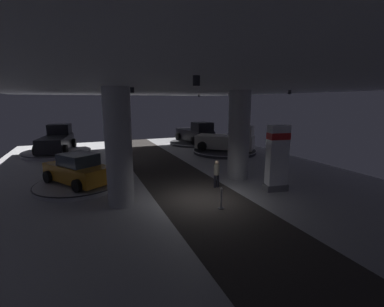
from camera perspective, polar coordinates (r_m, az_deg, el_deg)
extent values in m
cube|color=#B2B2B7|center=(13.62, 2.10, -9.88)|extent=(24.00, 44.00, 0.05)
cube|color=#383330|center=(13.61, 2.10, -9.77)|extent=(4.40, 44.00, 0.01)
cube|color=silver|center=(12.72, 2.28, 14.24)|extent=(24.00, 44.00, 0.10)
cylinder|color=black|center=(6.05, 0.95, 15.30)|extent=(0.16, 0.16, 0.22)
cylinder|color=black|center=(11.72, -12.65, 13.11)|extent=(0.16, 0.16, 0.22)
cylinder|color=black|center=(17.77, -15.98, 12.25)|extent=(0.16, 0.16, 0.22)
cylinder|color=black|center=(23.67, -17.12, 11.85)|extent=(0.16, 0.16, 0.22)
cylinder|color=black|center=(15.34, 20.14, 12.22)|extent=(0.16, 0.16, 0.22)
cylinder|color=black|center=(20.19, 8.05, 12.40)|extent=(0.16, 0.16, 0.22)
cylinder|color=black|center=(25.83, 1.50, 12.25)|extent=(0.16, 0.16, 0.22)
cylinder|color=#ADADB2|center=(12.72, -15.41, 1.17)|extent=(1.22, 1.22, 5.50)
cylinder|color=#ADADB2|center=(16.90, 9.97, 3.84)|extent=(1.32, 1.32, 5.50)
cube|color=slate|center=(15.57, 17.37, -6.88)|extent=(1.35, 0.83, 0.35)
cube|color=white|center=(15.12, 17.77, -0.35)|extent=(1.17, 0.72, 3.27)
cube|color=red|center=(14.95, 18.01, 3.58)|extent=(1.20, 0.75, 0.36)
cylinder|color=#B7B7BC|center=(16.70, -23.03, -6.19)|extent=(4.67, 4.67, 0.27)
cylinder|color=black|center=(16.67, -23.06, -5.84)|extent=(4.76, 4.76, 0.05)
cube|color=#B77519|center=(16.50, -23.23, -3.72)|extent=(3.81, 4.50, 0.90)
cube|color=#2D3842|center=(16.21, -23.15, -1.25)|extent=(2.35, 2.44, 0.70)
cylinder|color=black|center=(17.32, -28.50, -4.43)|extent=(0.56, 0.69, 0.68)
cylinder|color=black|center=(18.26, -22.94, -3.19)|extent=(0.56, 0.69, 0.68)
cylinder|color=black|center=(14.90, -23.41, -6.38)|extent=(0.56, 0.69, 0.68)
cylinder|color=black|center=(15.98, -17.36, -4.78)|extent=(0.56, 0.69, 0.68)
sphere|color=white|center=(17.99, -28.12, -2.58)|extent=(0.18, 0.18, 0.18)
sphere|color=white|center=(18.45, -25.41, -2.02)|extent=(0.18, 0.18, 0.18)
cylinder|color=#B7B7BC|center=(27.52, -26.89, 0.17)|extent=(5.76, 5.76, 0.33)
cylinder|color=black|center=(27.50, -26.92, 0.44)|extent=(5.88, 5.88, 0.05)
cube|color=black|center=(27.38, -27.06, 2.05)|extent=(2.94, 5.57, 1.20)
cube|color=black|center=(28.90, -26.45, 4.63)|extent=(2.15, 1.99, 1.00)
cube|color=#28333D|center=(28.40, -26.68, 4.51)|extent=(1.74, 0.36, 0.75)
cylinder|color=black|center=(29.50, -28.37, 1.86)|extent=(0.41, 0.87, 0.84)
cylinder|color=black|center=(28.96, -23.88, 2.10)|extent=(0.41, 0.87, 0.84)
cylinder|color=black|center=(25.99, -30.47, 0.55)|extent=(0.41, 0.87, 0.84)
cylinder|color=black|center=(25.38, -25.41, 0.79)|extent=(0.41, 0.87, 0.84)
cylinder|color=#333338|center=(30.45, 0.52, 2.32)|extent=(5.57, 5.56, 0.27)
cylinder|color=white|center=(30.43, 0.52, 2.52)|extent=(5.68, 5.68, 0.05)
cube|color=black|center=(30.32, 0.53, 3.97)|extent=(2.73, 5.52, 1.20)
cube|color=black|center=(28.75, 2.22, 5.67)|extent=(2.09, 1.92, 1.00)
cube|color=#28333D|center=(29.18, 1.70, 5.76)|extent=(1.74, 0.29, 0.75)
cylinder|color=black|center=(29.41, 4.32, 3.06)|extent=(0.38, 0.87, 0.84)
cylinder|color=black|center=(28.19, 0.33, 2.74)|extent=(0.38, 0.87, 0.84)
cylinder|color=black|center=(32.54, 0.70, 3.89)|extent=(0.38, 0.87, 0.84)
cylinder|color=black|center=(31.44, -3.03, 3.61)|extent=(0.38, 0.87, 0.84)
cylinder|color=#333338|center=(25.43, 6.95, 0.47)|extent=(5.84, 5.84, 0.30)
cylinder|color=white|center=(25.41, 6.96, 0.73)|extent=(5.95, 5.95, 0.05)
cube|color=silver|center=(25.28, 7.00, 2.47)|extent=(5.34, 5.12, 1.20)
cube|color=silver|center=(24.82, 10.89, 4.63)|extent=(2.54, 2.55, 1.00)
cube|color=#28333D|center=(24.90, 9.73, 4.70)|extent=(1.23, 1.35, 0.75)
cylinder|color=black|center=(26.14, 11.53, 1.88)|extent=(0.81, 0.77, 0.84)
cylinder|color=black|center=(23.84, 10.69, 1.02)|extent=(0.81, 0.77, 0.84)
cylinder|color=black|center=(26.91, 3.69, 2.36)|extent=(0.81, 0.77, 0.84)
cylinder|color=black|center=(24.69, 2.16, 1.56)|extent=(0.81, 0.77, 0.84)
cylinder|color=black|center=(15.28, 4.93, -5.85)|extent=(0.14, 0.14, 0.80)
cylinder|color=black|center=(15.35, 5.54, -5.78)|extent=(0.14, 0.14, 0.80)
cylinder|color=#6B665B|center=(15.13, 5.28, -3.43)|extent=(0.32, 0.32, 0.62)
sphere|color=beige|center=(15.03, 5.31, -1.88)|extent=(0.22, 0.22, 0.22)
cylinder|color=#333338|center=(12.59, 6.23, -11.55)|extent=(0.28, 0.28, 0.04)
cylinder|color=#B2B2B7|center=(12.42, 6.28, -9.59)|extent=(0.07, 0.07, 0.96)
sphere|color=#B2B2B7|center=(12.26, 6.33, -7.50)|extent=(0.10, 0.10, 0.10)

